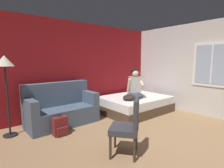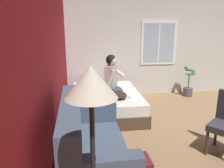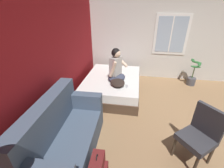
{
  "view_description": "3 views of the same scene",
  "coord_description": "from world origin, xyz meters",
  "views": [
    {
      "loc": [
        -2.53,
        -1.64,
        1.6
      ],
      "look_at": [
        0.4,
        1.97,
        0.97
      ],
      "focal_mm": 28.0,
      "sensor_mm": 36.0,
      "label": 1
    },
    {
      "loc": [
        -3.38,
        2.53,
        1.94
      ],
      "look_at": [
        0.49,
        2.03,
        0.91
      ],
      "focal_mm": 35.0,
      "sensor_mm": 36.0,
      "label": 2
    },
    {
      "loc": [
        -2.46,
        1.42,
        2.29
      ],
      "look_at": [
        0.4,
        1.91,
        0.78
      ],
      "focal_mm": 24.0,
      "sensor_mm": 36.0,
      "label": 3
    }
  ],
  "objects": [
    {
      "name": "ground_plane",
      "position": [
        0.0,
        0.0,
        0.0
      ],
      "size": [
        40.0,
        40.0,
        0.0
      ],
      "primitive_type": "plane",
      "color": "#93704C"
    },
    {
      "name": "wall_back_accent",
      "position": [
        0.0,
        3.09,
        1.35
      ],
      "size": [
        10.39,
        0.16,
        2.7
      ],
      "primitive_type": "cube",
      "color": "maroon",
      "rests_on": "ground"
    },
    {
      "name": "wall_side_with_window",
      "position": [
        2.77,
        0.0,
        1.35
      ],
      "size": [
        0.19,
        7.43,
        2.7
      ],
      "color": "silver",
      "rests_on": "ground"
    },
    {
      "name": "bed",
      "position": [
        1.38,
        2.06,
        0.24
      ],
      "size": [
        2.05,
        1.56,
        0.48
      ],
      "color": "#4C3828",
      "rests_on": "ground"
    },
    {
      "name": "couch",
      "position": [
        -0.83,
        2.49,
        0.39
      ],
      "size": [
        1.73,
        0.87,
        1.04
      ],
      "color": "#47566B",
      "rests_on": "ground"
    },
    {
      "name": "person_seated",
      "position": [
        1.24,
        1.93,
        0.84
      ],
      "size": [
        0.66,
        0.62,
        0.88
      ],
      "color": "#383D51",
      "rests_on": "bed"
    },
    {
      "name": "throw_pillow",
      "position": [
        0.94,
        1.85,
        0.55
      ],
      "size": [
        0.58,
        0.51,
        0.14
      ],
      "primitive_type": "ellipsoid",
      "rotation": [
        0.0,
        0.0,
        0.36
      ],
      "color": "#2D231E",
      "rests_on": "bed"
    },
    {
      "name": "cell_phone",
      "position": [
        0.91,
        1.61,
        0.48
      ],
      "size": [
        0.15,
        0.09,
        0.01
      ],
      "primitive_type": "cube",
      "rotation": [
        0.0,
        0.0,
        1.71
      ],
      "color": "#B7B7BC",
      "rests_on": "bed"
    },
    {
      "name": "floor_lamp",
      "position": [
        -1.99,
        2.49,
        1.43
      ],
      "size": [
        0.36,
        0.36,
        1.7
      ],
      "color": "black",
      "rests_on": "ground"
    },
    {
      "name": "potted_plant",
      "position": [
        2.26,
        -0.39,
        0.3
      ],
      "size": [
        0.39,
        0.37,
        0.85
      ],
      "color": "#4C4C51",
      "rests_on": "ground"
    }
  ]
}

